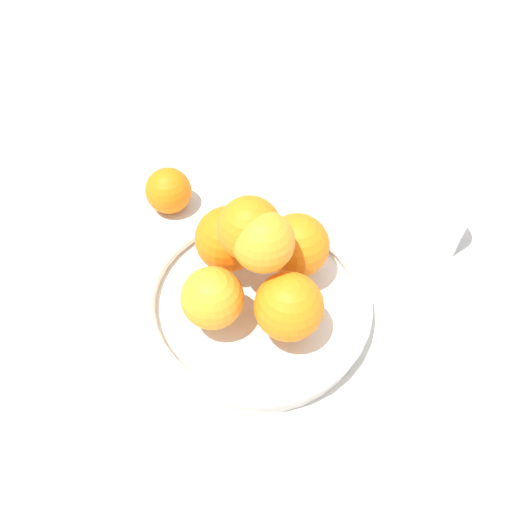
# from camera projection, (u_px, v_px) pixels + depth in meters

# --- Properties ---
(ground_plane) EXTENTS (4.00, 4.00, 0.00)m
(ground_plane) POSITION_uv_depth(u_px,v_px,m) (256.00, 310.00, 0.64)
(ground_plane) COLOR beige
(fruit_bowl) EXTENTS (0.29, 0.29, 0.04)m
(fruit_bowl) POSITION_uv_depth(u_px,v_px,m) (256.00, 301.00, 0.62)
(fruit_bowl) COLOR silver
(fruit_bowl) RESTS_ON ground_plane
(orange_pile) EXTENTS (0.19, 0.19, 0.14)m
(orange_pile) POSITION_uv_depth(u_px,v_px,m) (258.00, 260.00, 0.57)
(orange_pile) COLOR orange
(orange_pile) RESTS_ON fruit_bowl
(stray_orange) EXTENTS (0.07, 0.07, 0.07)m
(stray_orange) POSITION_uv_depth(u_px,v_px,m) (169.00, 191.00, 0.73)
(stray_orange) COLOR orange
(stray_orange) RESTS_ON ground_plane
(drinking_glass) EXTENTS (0.06, 0.06, 0.10)m
(drinking_glass) POSITION_uv_depth(u_px,v_px,m) (443.00, 220.00, 0.67)
(drinking_glass) COLOR white
(drinking_glass) RESTS_ON ground_plane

